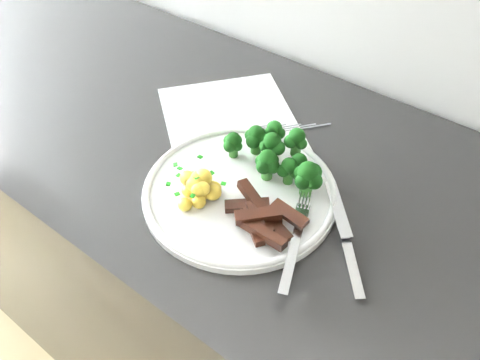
{
  "coord_description": "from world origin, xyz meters",
  "views": [
    {
      "loc": [
        0.24,
        1.21,
        1.4
      ],
      "look_at": [
        -0.07,
        1.61,
        0.9
      ],
      "focal_mm": 36.72,
      "sensor_mm": 36.0,
      "label": 1
    }
  ],
  "objects_px": {
    "counter": "(264,317)",
    "beef_strips": "(260,218)",
    "plate": "(240,190)",
    "knife": "(348,250)",
    "potatoes": "(198,187)",
    "fork": "(295,241)",
    "broccoli": "(279,154)",
    "recipe_paper": "(235,131)"
  },
  "relations": [
    {
      "from": "recipe_paper",
      "to": "fork",
      "type": "distance_m",
      "value": 0.27
    },
    {
      "from": "recipe_paper",
      "to": "knife",
      "type": "bearing_deg",
      "value": -22.11
    },
    {
      "from": "plate",
      "to": "broccoli",
      "type": "relative_size",
      "value": 1.63
    },
    {
      "from": "recipe_paper",
      "to": "fork",
      "type": "xyz_separation_m",
      "value": [
        0.22,
        -0.15,
        0.02
      ]
    },
    {
      "from": "plate",
      "to": "potatoes",
      "type": "distance_m",
      "value": 0.07
    },
    {
      "from": "knife",
      "to": "broccoli",
      "type": "bearing_deg",
      "value": 156.52
    },
    {
      "from": "plate",
      "to": "knife",
      "type": "bearing_deg",
      "value": -0.18
    },
    {
      "from": "potatoes",
      "to": "recipe_paper",
      "type": "bearing_deg",
      "value": 109.81
    },
    {
      "from": "potatoes",
      "to": "fork",
      "type": "xyz_separation_m",
      "value": [
        0.16,
        0.01,
        -0.01
      ]
    },
    {
      "from": "broccoli",
      "to": "knife",
      "type": "distance_m",
      "value": 0.18
    },
    {
      "from": "beef_strips",
      "to": "plate",
      "type": "bearing_deg",
      "value": 150.4
    },
    {
      "from": "recipe_paper",
      "to": "knife",
      "type": "xyz_separation_m",
      "value": [
        0.28,
        -0.11,
        0.01
      ]
    },
    {
      "from": "beef_strips",
      "to": "fork",
      "type": "relative_size",
      "value": 0.65
    },
    {
      "from": "plate",
      "to": "fork",
      "type": "height_order",
      "value": "fork"
    },
    {
      "from": "counter",
      "to": "plate",
      "type": "relative_size",
      "value": 8.02
    },
    {
      "from": "beef_strips",
      "to": "counter",
      "type": "bearing_deg",
      "value": 114.59
    },
    {
      "from": "broccoli",
      "to": "potatoes",
      "type": "xyz_separation_m",
      "value": [
        -0.06,
        -0.12,
        -0.02
      ]
    },
    {
      "from": "broccoli",
      "to": "recipe_paper",
      "type": "bearing_deg",
      "value": 159.8
    },
    {
      "from": "counter",
      "to": "knife",
      "type": "relative_size",
      "value": 14.51
    },
    {
      "from": "plate",
      "to": "fork",
      "type": "relative_size",
      "value": 1.61
    },
    {
      "from": "plate",
      "to": "knife",
      "type": "height_order",
      "value": "knife"
    },
    {
      "from": "counter",
      "to": "beef_strips",
      "type": "xyz_separation_m",
      "value": [
        0.05,
        -0.1,
        0.46
      ]
    },
    {
      "from": "beef_strips",
      "to": "knife",
      "type": "relative_size",
      "value": 0.73
    },
    {
      "from": "recipe_paper",
      "to": "potatoes",
      "type": "bearing_deg",
      "value": -70.19
    },
    {
      "from": "counter",
      "to": "knife",
      "type": "height_order",
      "value": "knife"
    },
    {
      "from": "counter",
      "to": "beef_strips",
      "type": "relative_size",
      "value": 19.82
    },
    {
      "from": "broccoli",
      "to": "knife",
      "type": "xyz_separation_m",
      "value": [
        0.16,
        -0.07,
        -0.04
      ]
    },
    {
      "from": "fork",
      "to": "beef_strips",
      "type": "bearing_deg",
      "value": 177.67
    },
    {
      "from": "counter",
      "to": "broccoli",
      "type": "distance_m",
      "value": 0.48
    },
    {
      "from": "plate",
      "to": "potatoes",
      "type": "bearing_deg",
      "value": -130.45
    },
    {
      "from": "broccoli",
      "to": "plate",
      "type": "bearing_deg",
      "value": -106.49
    },
    {
      "from": "broccoli",
      "to": "potatoes",
      "type": "distance_m",
      "value": 0.13
    },
    {
      "from": "plate",
      "to": "beef_strips",
      "type": "relative_size",
      "value": 2.47
    },
    {
      "from": "counter",
      "to": "beef_strips",
      "type": "distance_m",
      "value": 0.47
    },
    {
      "from": "fork",
      "to": "knife",
      "type": "relative_size",
      "value": 1.12
    },
    {
      "from": "plate",
      "to": "broccoli",
      "type": "distance_m",
      "value": 0.08
    },
    {
      "from": "broccoli",
      "to": "knife",
      "type": "height_order",
      "value": "broccoli"
    },
    {
      "from": "beef_strips",
      "to": "potatoes",
      "type": "bearing_deg",
      "value": -173.06
    },
    {
      "from": "recipe_paper",
      "to": "potatoes",
      "type": "xyz_separation_m",
      "value": [
        0.06,
        -0.16,
        0.03
      ]
    },
    {
      "from": "potatoes",
      "to": "beef_strips",
      "type": "height_order",
      "value": "potatoes"
    },
    {
      "from": "potatoes",
      "to": "fork",
      "type": "relative_size",
      "value": 0.49
    },
    {
      "from": "potatoes",
      "to": "fork",
      "type": "bearing_deg",
      "value": 3.49
    }
  ]
}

